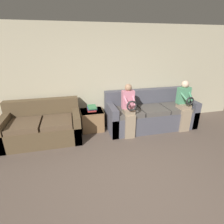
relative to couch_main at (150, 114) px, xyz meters
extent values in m
plane|color=brown|center=(-1.07, -2.27, -0.34)|extent=(14.00, 14.00, 0.00)
cube|color=#BCB293|center=(-1.07, 0.48, 0.93)|extent=(7.93, 0.06, 2.55)
cube|color=#4C4C56|center=(0.00, -0.04, -0.11)|extent=(2.30, 0.90, 0.46)
cube|color=#4C4C56|center=(0.00, 0.31, 0.36)|extent=(2.30, 0.20, 0.48)
cube|color=#4C4C56|center=(-1.07, -0.04, 0.01)|extent=(0.16, 0.90, 0.70)
cube|color=#4C4C56|center=(1.07, -0.04, 0.01)|extent=(0.16, 0.90, 0.70)
cube|color=#514C47|center=(-0.66, -0.14, 0.18)|extent=(0.62, 0.66, 0.11)
cube|color=#514C47|center=(0.00, -0.14, 0.18)|extent=(0.62, 0.66, 0.11)
cube|color=#514C47|center=(0.66, -0.14, 0.18)|extent=(0.62, 0.66, 0.11)
cube|color=brown|center=(-2.69, -0.10, -0.14)|extent=(1.69, 0.94, 0.41)
cube|color=brown|center=(-2.69, 0.27, 0.30)|extent=(1.69, 0.20, 0.47)
cube|color=brown|center=(-3.45, -0.10, -0.02)|extent=(0.16, 0.94, 0.64)
cube|color=brown|center=(-1.92, -0.10, -0.02)|extent=(0.16, 0.94, 0.64)
cube|color=brown|center=(-3.03, -0.20, 0.12)|extent=(0.64, 0.70, 0.11)
cube|color=brown|center=(-2.35, -0.20, 0.12)|extent=(0.64, 0.70, 0.11)
cube|color=gray|center=(-0.73, -0.49, -0.06)|extent=(0.24, 0.10, 0.57)
cube|color=gray|center=(-0.73, -0.35, 0.29)|extent=(0.24, 0.28, 0.11)
cube|color=#D17A8E|center=(-0.73, -0.28, 0.55)|extent=(0.28, 0.14, 0.42)
sphere|color=#A37A5B|center=(-0.73, -0.28, 0.83)|extent=(0.16, 0.16, 0.16)
torus|color=black|center=(-0.73, -0.55, 0.49)|extent=(0.24, 0.04, 0.24)
cylinder|color=#D17A8E|center=(-0.82, -0.42, 0.58)|extent=(0.10, 0.31, 0.23)
cylinder|color=#D17A8E|center=(-0.64, -0.42, 0.58)|extent=(0.10, 0.31, 0.23)
cube|color=gray|center=(0.73, -0.49, -0.06)|extent=(0.27, 0.10, 0.57)
cube|color=gray|center=(0.73, -0.35, 0.29)|extent=(0.27, 0.28, 0.11)
cube|color=#4C8E66|center=(0.73, -0.28, 0.55)|extent=(0.31, 0.14, 0.41)
sphere|color=beige|center=(0.73, -0.28, 0.83)|extent=(0.18, 0.18, 0.18)
torus|color=black|center=(0.73, -0.55, 0.48)|extent=(0.21, 0.04, 0.21)
cylinder|color=#4C8E66|center=(0.63, -0.42, 0.58)|extent=(0.13, 0.31, 0.23)
cylinder|color=#4C8E66|center=(0.82, -0.42, 0.58)|extent=(0.13, 0.31, 0.23)
cube|color=olive|center=(-1.52, 0.17, -0.08)|extent=(0.55, 0.51, 0.52)
cube|color=#9A724A|center=(-1.52, 0.17, 0.16)|extent=(0.57, 0.53, 0.02)
cube|color=#BC3833|center=(-1.52, 0.17, 0.20)|extent=(0.21, 0.23, 0.05)
cube|color=#33569E|center=(-1.51, 0.16, 0.24)|extent=(0.23, 0.23, 0.03)
cube|color=#3D8451|center=(-1.51, 0.17, 0.27)|extent=(0.21, 0.30, 0.04)
camera|label=1|loc=(-2.00, -3.93, 1.78)|focal=28.00mm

